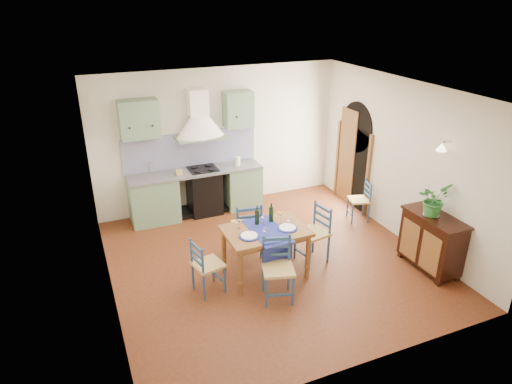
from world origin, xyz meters
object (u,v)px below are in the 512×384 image
(sideboard, at_px, (432,240))
(potted_plant, at_px, (434,200))
(dining_table, at_px, (266,235))
(chair_near, at_px, (278,268))

(sideboard, relative_size, potted_plant, 2.03)
(dining_table, bearing_deg, chair_near, -97.47)
(dining_table, height_order, chair_near, dining_table)
(sideboard, bearing_deg, chair_near, 174.37)
(chair_near, height_order, potted_plant, potted_plant)
(chair_near, bearing_deg, dining_table, 82.53)
(sideboard, bearing_deg, dining_table, 161.18)
(sideboard, xyz_separation_m, potted_plant, (-0.03, 0.07, 0.69))
(dining_table, xyz_separation_m, sideboard, (2.48, -0.85, -0.20))
(dining_table, xyz_separation_m, potted_plant, (2.44, -0.78, 0.49))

